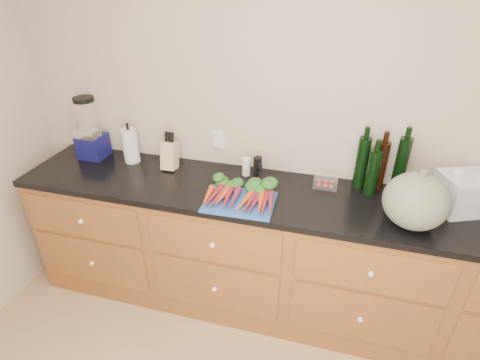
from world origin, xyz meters
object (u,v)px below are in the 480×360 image
(tomato_box, at_px, (326,181))
(carrots, at_px, (241,194))
(squash, at_px, (416,201))
(paper_towel, at_px, (130,146))
(cutting_board, at_px, (240,202))
(knife_block, at_px, (170,155))
(blender_appliance, at_px, (90,132))

(tomato_box, bearing_deg, carrots, -148.64)
(squash, xyz_separation_m, paper_towel, (-1.83, 0.28, -0.03))
(cutting_board, xyz_separation_m, carrots, (0.00, 0.04, 0.03))
(tomato_box, bearing_deg, paper_towel, -179.58)
(cutting_board, xyz_separation_m, knife_block, (-0.58, 0.30, 0.09))
(carrots, distance_m, tomato_box, 0.55)
(blender_appliance, bearing_deg, paper_towel, 0.45)
(cutting_board, distance_m, blender_appliance, 1.25)
(paper_towel, bearing_deg, cutting_board, -19.95)
(cutting_board, bearing_deg, tomato_box, 34.89)
(carrots, relative_size, squash, 1.29)
(cutting_board, relative_size, blender_appliance, 0.92)
(squash, height_order, tomato_box, squash)
(carrots, bearing_deg, squash, -0.20)
(tomato_box, bearing_deg, knife_block, -178.36)
(blender_appliance, distance_m, paper_towel, 0.32)
(cutting_board, distance_m, carrots, 0.05)
(cutting_board, height_order, knife_block, knife_block)
(knife_block, height_order, tomato_box, knife_block)
(cutting_board, xyz_separation_m, blender_appliance, (-1.19, 0.32, 0.19))
(paper_towel, relative_size, tomato_box, 1.67)
(squash, xyz_separation_m, tomato_box, (-0.47, 0.29, -0.12))
(paper_towel, relative_size, knife_block, 1.27)
(blender_appliance, relative_size, paper_towel, 1.83)
(squash, distance_m, blender_appliance, 2.15)
(carrots, height_order, tomato_box, carrots)
(blender_appliance, distance_m, knife_block, 0.62)
(tomato_box, bearing_deg, squash, -31.77)
(tomato_box, bearing_deg, cutting_board, -145.11)
(squash, bearing_deg, carrots, 179.80)
(squash, height_order, blender_appliance, blender_appliance)
(carrots, relative_size, tomato_box, 2.96)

